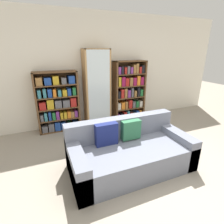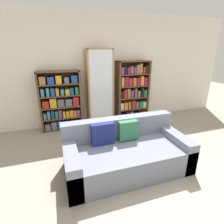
{
  "view_description": "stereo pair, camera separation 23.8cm",
  "coord_description": "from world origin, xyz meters",
  "px_view_note": "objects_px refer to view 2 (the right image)",
  "views": [
    {
      "loc": [
        -1.43,
        -1.61,
        1.84
      ],
      "look_at": [
        -0.15,
        1.47,
        0.65
      ],
      "focal_mm": 28.0,
      "sensor_mm": 36.0,
      "label": 1
    },
    {
      "loc": [
        -1.21,
        -1.7,
        1.84
      ],
      "look_at": [
        -0.15,
        1.47,
        0.65
      ],
      "focal_mm": 28.0,
      "sensor_mm": 36.0,
      "label": 2
    }
  ],
  "objects_px": {
    "bookshelf_right": "(132,92)",
    "wine_bottle": "(134,125)",
    "bookshelf_left": "(61,102)",
    "display_cabinet": "(99,89)",
    "couch": "(126,153)"
  },
  "relations": [
    {
      "from": "couch",
      "to": "display_cabinet",
      "type": "xyz_separation_m",
      "value": [
        0.08,
        1.91,
        0.66
      ]
    },
    {
      "from": "wine_bottle",
      "to": "bookshelf_right",
      "type": "bearing_deg",
      "value": 70.16
    },
    {
      "from": "display_cabinet",
      "to": "wine_bottle",
      "type": "xyz_separation_m",
      "value": [
        0.65,
        -0.68,
        -0.78
      ]
    },
    {
      "from": "bookshelf_left",
      "to": "bookshelf_right",
      "type": "xyz_separation_m",
      "value": [
        1.86,
        0.0,
        0.1
      ]
    },
    {
      "from": "couch",
      "to": "display_cabinet",
      "type": "distance_m",
      "value": 2.02
    },
    {
      "from": "couch",
      "to": "bookshelf_left",
      "type": "xyz_separation_m",
      "value": [
        -0.88,
        1.92,
        0.4
      ]
    },
    {
      "from": "couch",
      "to": "display_cabinet",
      "type": "bearing_deg",
      "value": 87.7
    },
    {
      "from": "wine_bottle",
      "to": "bookshelf_left",
      "type": "bearing_deg",
      "value": 156.62
    },
    {
      "from": "bookshelf_left",
      "to": "bookshelf_right",
      "type": "bearing_deg",
      "value": 0.0
    },
    {
      "from": "couch",
      "to": "wine_bottle",
      "type": "bearing_deg",
      "value": 59.24
    },
    {
      "from": "couch",
      "to": "display_cabinet",
      "type": "height_order",
      "value": "display_cabinet"
    },
    {
      "from": "bookshelf_left",
      "to": "wine_bottle",
      "type": "height_order",
      "value": "bookshelf_left"
    },
    {
      "from": "bookshelf_left",
      "to": "display_cabinet",
      "type": "bearing_deg",
      "value": -0.98
    },
    {
      "from": "bookshelf_right",
      "to": "wine_bottle",
      "type": "height_order",
      "value": "bookshelf_right"
    },
    {
      "from": "display_cabinet",
      "to": "bookshelf_right",
      "type": "bearing_deg",
      "value": 1.04
    }
  ]
}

